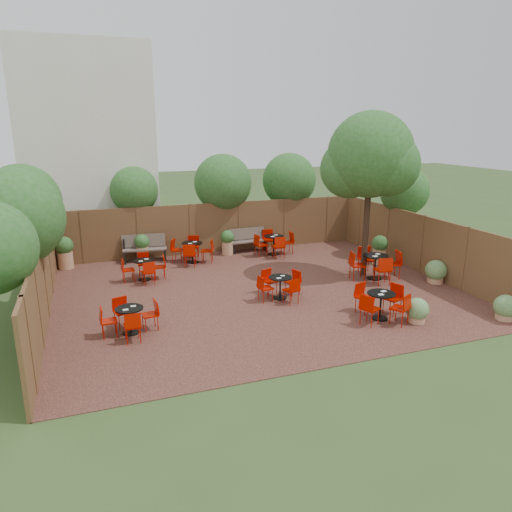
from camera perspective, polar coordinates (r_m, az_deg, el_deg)
name	(u,v)px	position (r m, az deg, el deg)	size (l,w,h in m)	color
ground	(258,292)	(14.69, 0.28, -4.29)	(80.00, 80.00, 0.00)	#354F23
courtyard_paving	(258,291)	(14.68, 0.28, -4.25)	(12.00, 10.00, 0.02)	#371916
fence_back	(216,228)	(19.02, -4.86, 3.39)	(12.00, 0.08, 2.00)	#54361F
fence_left	(43,282)	(13.65, -24.16, -2.83)	(0.08, 10.00, 2.00)	#54361F
fence_right	(422,244)	(17.30, 19.33, 1.34)	(0.08, 10.00, 2.00)	#54361F
neighbour_building	(88,149)	(21.02, -19.47, 11.99)	(5.00, 4.00, 8.00)	silver
overhang_foliage	(167,196)	(16.22, -10.66, 7.06)	(15.27, 10.41, 2.47)	#24571C
courtyard_tree	(370,160)	(15.89, 13.56, 11.15)	(2.86, 2.78, 5.40)	black
park_bench_left	(144,247)	(18.27, -13.25, 1.00)	(1.65, 0.69, 0.99)	brown
park_bench_right	(248,240)	(19.12, -0.99, 1.98)	(1.55, 0.58, 0.94)	brown
bistro_tables	(265,270)	(15.35, 1.06, -1.64)	(9.61, 8.47, 0.94)	black
planters	(195,248)	(17.66, -7.28, 1.02)	(11.46, 3.95, 1.16)	tan
low_shrubs	(451,291)	(14.76, 22.35, -3.95)	(3.27, 3.76, 0.74)	tan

